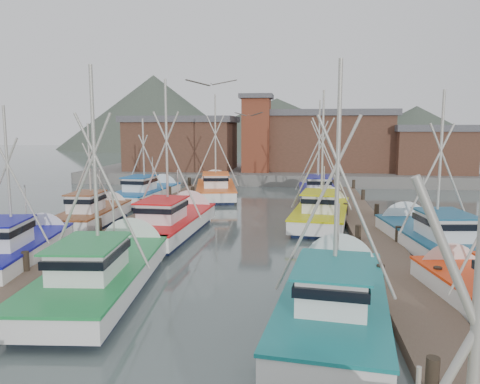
# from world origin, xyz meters

# --- Properties ---
(ground) EXTENTS (260.00, 260.00, 0.00)m
(ground) POSITION_xyz_m (0.00, 0.00, 0.00)
(ground) COLOR #52625F
(ground) RESTS_ON ground
(dock_left) EXTENTS (2.30, 46.00, 1.50)m
(dock_left) POSITION_xyz_m (-7.00, 4.04, 0.21)
(dock_left) COLOR brown
(dock_left) RESTS_ON ground
(dock_right) EXTENTS (2.30, 46.00, 1.50)m
(dock_right) POSITION_xyz_m (7.00, 4.04, 0.21)
(dock_right) COLOR brown
(dock_right) RESTS_ON ground
(quay) EXTENTS (44.00, 16.00, 1.20)m
(quay) POSITION_xyz_m (0.00, 37.00, 0.60)
(quay) COLOR slate
(quay) RESTS_ON ground
(shed_left) EXTENTS (12.72, 8.48, 6.20)m
(shed_left) POSITION_xyz_m (-11.00, 35.00, 4.34)
(shed_left) COLOR brown
(shed_left) RESTS_ON quay
(shed_center) EXTENTS (14.84, 9.54, 6.90)m
(shed_center) POSITION_xyz_m (6.00, 37.00, 4.69)
(shed_center) COLOR brown
(shed_center) RESTS_ON quay
(shed_right) EXTENTS (8.48, 6.36, 5.20)m
(shed_right) POSITION_xyz_m (17.00, 34.00, 3.84)
(shed_right) COLOR brown
(shed_right) RESTS_ON quay
(lookout_tower) EXTENTS (3.60, 3.60, 8.50)m
(lookout_tower) POSITION_xyz_m (-2.00, 33.00, 5.55)
(lookout_tower) COLOR brown
(lookout_tower) RESTS_ON quay
(distant_hills) EXTENTS (175.00, 140.00, 42.00)m
(distant_hills) POSITION_xyz_m (-12.76, 122.59, 0.00)
(distant_hills) COLOR #475144
(distant_hills) RESTS_ON ground
(boat_4) EXTENTS (4.15, 10.49, 9.31)m
(boat_4) POSITION_xyz_m (-4.36, -2.46, 0.68)
(boat_4) COLOR #101A38
(boat_4) RESTS_ON ground
(boat_5) EXTENTS (4.19, 10.24, 9.10)m
(boat_5) POSITION_xyz_m (4.22, -4.11, 0.68)
(boat_5) COLOR #101A38
(boat_5) RESTS_ON ground
(boat_6) EXTENTS (3.94, 8.84, 7.81)m
(boat_6) POSITION_xyz_m (-9.73, 0.31, 0.68)
(boat_6) COLOR #101A38
(boat_6) RESTS_ON ground
(boat_8) EXTENTS (3.98, 10.31, 9.75)m
(boat_8) POSITION_xyz_m (-4.40, 7.09, 0.68)
(boat_8) COLOR #101A38
(boat_8) RESTS_ON ground
(boat_9) EXTENTS (4.26, 10.26, 9.35)m
(boat_9) POSITION_xyz_m (4.43, 11.23, 0.68)
(boat_9) COLOR #101A38
(boat_9) RESTS_ON ground
(boat_10) EXTENTS (2.97, 8.30, 7.06)m
(boat_10) POSITION_xyz_m (-9.94, 8.80, 0.68)
(boat_10) COLOR #101A38
(boat_10) RESTS_ON ground
(boat_11) EXTENTS (4.39, 10.03, 8.82)m
(boat_11) POSITION_xyz_m (9.47, 4.86, 0.68)
(boat_11) COLOR #101A38
(boat_11) RESTS_ON ground
(boat_12) EXTENTS (5.14, 10.83, 9.94)m
(boat_12) POSITION_xyz_m (-4.57, 21.86, 0.68)
(boat_12) COLOR #101A38
(boat_12) RESTS_ON ground
(boat_13) EXTENTS (3.74, 9.62, 9.18)m
(boat_13) POSITION_xyz_m (4.42, 20.32, 0.68)
(boat_13) COLOR #101A38
(boat_13) RESTS_ON ground
(boat_14) EXTENTS (3.73, 9.79, 7.71)m
(boat_14) POSITION_xyz_m (-9.73, 18.55, 0.68)
(boat_14) COLOR #101A38
(boat_14) RESTS_ON ground
(gull_near) EXTENTS (1.53, 0.66, 0.24)m
(gull_near) POSITION_xyz_m (0.36, -5.21, 7.48)
(gull_near) COLOR slate
(gull_near) RESTS_ON ground
(gull_far) EXTENTS (1.47, 0.65, 0.24)m
(gull_far) POSITION_xyz_m (0.42, 4.06, 6.80)
(gull_far) COLOR slate
(gull_far) RESTS_ON ground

